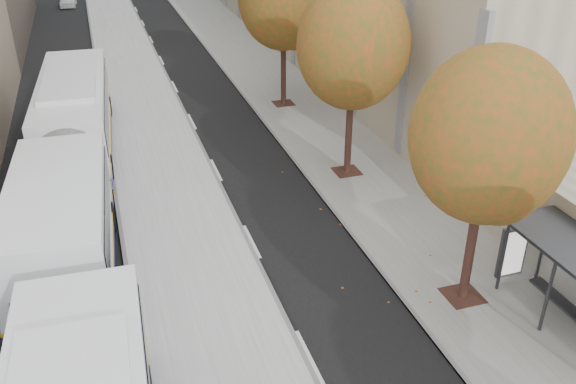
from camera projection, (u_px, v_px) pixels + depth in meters
name	position (u px, v px, depth m)	size (l,w,h in m)	color
bus_platform	(138.00, 94.00, 34.84)	(4.25, 150.00, 0.15)	#A7A7A7
sidewalk	(272.00, 82.00, 37.02)	(4.75, 150.00, 0.08)	gray
tree_c	(489.00, 137.00, 15.93)	(4.20, 4.20, 7.28)	black
tree_d	(353.00, 45.00, 23.40)	(4.40, 4.40, 7.60)	black
bus_far	(71.00, 150.00, 23.77)	(3.81, 19.49, 3.23)	white
distant_car	(68.00, 0.00, 57.46)	(1.46, 3.62, 1.23)	white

